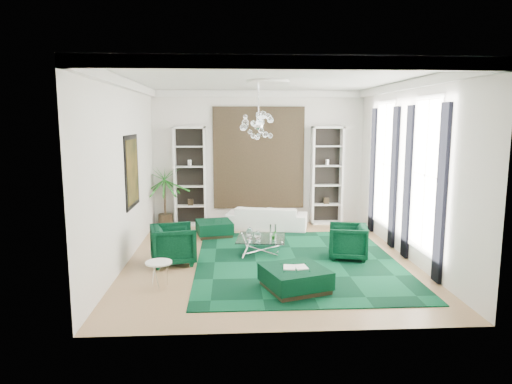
{
  "coord_description": "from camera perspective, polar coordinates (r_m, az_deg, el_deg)",
  "views": [
    {
      "loc": [
        -0.82,
        -9.52,
        2.96
      ],
      "look_at": [
        -0.25,
        0.5,
        1.38
      ],
      "focal_mm": 32.0,
      "sensor_mm": 36.0,
      "label": 1
    }
  ],
  "objects": [
    {
      "name": "shelving_right",
      "position": [
        13.22,
        8.85,
        2.05
      ],
      "size": [
        0.9,
        0.38,
        2.8
      ],
      "primitive_type": null,
      "color": "white",
      "rests_on": "floor"
    },
    {
      "name": "wall_right",
      "position": [
        10.32,
        18.55,
        2.58
      ],
      "size": [
        0.02,
        7.0,
        3.8
      ],
      "primitive_type": "cube",
      "color": "silver",
      "rests_on": "ground"
    },
    {
      "name": "armchair_left",
      "position": [
        9.7,
        -10.29,
        -6.46
      ],
      "size": [
        1.07,
        1.05,
        0.81
      ],
      "primitive_type": "imported",
      "rotation": [
        0.0,
        0.0,
        1.8
      ],
      "color": "black",
      "rests_on": "floor"
    },
    {
      "name": "curtain_near_b",
      "position": [
        10.22,
        18.45,
        1.11
      ],
      "size": [
        0.07,
        0.3,
        3.25
      ],
      "primitive_type": "cube",
      "color": "black",
      "rests_on": "floor"
    },
    {
      "name": "window_far",
      "position": [
        11.71,
        15.76,
        3.41
      ],
      "size": [
        0.03,
        1.1,
        2.9
      ],
      "primitive_type": "cube",
      "color": "white",
      "rests_on": "wall_right"
    },
    {
      "name": "side_table",
      "position": [
        8.47,
        -12.01,
        -10.09
      ],
      "size": [
        0.6,
        0.6,
        0.46
      ],
      "primitive_type": "cylinder",
      "rotation": [
        0.0,
        0.0,
        0.31
      ],
      "color": "white",
      "rests_on": "floor"
    },
    {
      "name": "ceiling",
      "position": [
        9.6,
        1.69,
        14.01
      ],
      "size": [
        6.0,
        7.0,
        0.02
      ],
      "primitive_type": "cube",
      "color": "white",
      "rests_on": "ground"
    },
    {
      "name": "palm",
      "position": [
        12.94,
        -11.36,
        0.44
      ],
      "size": [
        1.81,
        1.81,
        2.18
      ],
      "primitive_type": null,
      "rotation": [
        0.0,
        0.0,
        0.43
      ],
      "color": "#1D6C1E",
      "rests_on": "floor"
    },
    {
      "name": "wall_back",
      "position": [
        13.1,
        0.33,
        4.29
      ],
      "size": [
        6.0,
        0.02,
        3.8
      ],
      "primitive_type": "cube",
      "color": "silver",
      "rests_on": "ground"
    },
    {
      "name": "ceiling_medallion",
      "position": [
        9.89,
        1.54,
        13.63
      ],
      "size": [
        0.9,
        0.9,
        0.05
      ],
      "primitive_type": "cylinder",
      "color": "white",
      "rests_on": "ceiling"
    },
    {
      "name": "shelving_left",
      "position": [
        12.98,
        -8.25,
        1.93
      ],
      "size": [
        0.9,
        0.38,
        2.8
      ],
      "primitive_type": null,
      "color": "white",
      "rests_on": "floor"
    },
    {
      "name": "painting",
      "position": [
        10.41,
        -15.19,
        2.5
      ],
      "size": [
        0.04,
        1.3,
        1.6
      ],
      "primitive_type": "cube",
      "color": "black",
      "rests_on": "wall_left"
    },
    {
      "name": "book",
      "position": [
        8.11,
        4.92,
        -9.32
      ],
      "size": [
        0.43,
        0.29,
        0.03
      ],
      "primitive_type": "cube",
      "color": "white",
      "rests_on": "ottoman_front"
    },
    {
      "name": "armchair_right",
      "position": [
        10.1,
        11.38,
        -6.09
      ],
      "size": [
        0.98,
        0.96,
        0.75
      ],
      "primitive_type": "imported",
      "rotation": [
        0.0,
        0.0,
        -1.8
      ],
      "color": "black",
      "rests_on": "floor"
    },
    {
      "name": "curtain_near_a",
      "position": [
        8.8,
        22.17,
        -0.28
      ],
      "size": [
        0.07,
        0.3,
        3.25
      ],
      "primitive_type": "cube",
      "color": "black",
      "rests_on": "floor"
    },
    {
      "name": "wall_front",
      "position": [
        6.16,
        4.43,
        -0.98
      ],
      "size": [
        6.0,
        0.02,
        3.8
      ],
      "primitive_type": "cube",
      "color": "silver",
      "rests_on": "ground"
    },
    {
      "name": "sofa",
      "position": [
        12.56,
        1.38,
        -3.21
      ],
      "size": [
        2.3,
        1.29,
        0.63
      ],
      "primitive_type": "imported",
      "rotation": [
        0.0,
        0.0,
        2.93
      ],
      "color": "white",
      "rests_on": "floor"
    },
    {
      "name": "crown_molding",
      "position": [
        9.59,
        1.69,
        13.36
      ],
      "size": [
        6.0,
        7.0,
        0.18
      ],
      "primitive_type": null,
      "color": "white",
      "rests_on": "ceiling"
    },
    {
      "name": "floor",
      "position": [
        10.01,
        1.59,
        -8.33
      ],
      "size": [
        6.0,
        7.0,
        0.02
      ],
      "primitive_type": "cube",
      "color": "tan",
      "rests_on": "ground"
    },
    {
      "name": "tapestry",
      "position": [
        13.05,
        0.34,
        4.27
      ],
      "size": [
        2.5,
        0.06,
        2.8
      ],
      "primitive_type": "cube",
      "color": "black",
      "rests_on": "wall_back"
    },
    {
      "name": "wall_left",
      "position": [
        9.83,
        -16.14,
        2.4
      ],
      "size": [
        0.02,
        7.0,
        3.8
      ],
      "primitive_type": "cube",
      "color": "silver",
      "rests_on": "ground"
    },
    {
      "name": "curtain_far_b",
      "position": [
        12.46,
        14.4,
        2.62
      ],
      "size": [
        0.07,
        0.3,
        3.25
      ],
      "primitive_type": "cube",
      "color": "black",
      "rests_on": "floor"
    },
    {
      "name": "ottoman_side",
      "position": [
        11.87,
        -5.24,
        -4.58
      ],
      "size": [
        1.03,
        1.03,
        0.39
      ],
      "primitive_type": "cube",
      "rotation": [
        0.0,
        0.0,
        0.2
      ],
      "color": "black",
      "rests_on": "floor"
    },
    {
      "name": "curtain_far_a",
      "position": [
        11.0,
        16.84,
        1.71
      ],
      "size": [
        0.07,
        0.3,
        3.25
      ],
      "primitive_type": "cube",
      "color": "black",
      "rests_on": "floor"
    },
    {
      "name": "chandelier",
      "position": [
        9.79,
        0.31,
        8.29
      ],
      "size": [
        1.1,
        1.1,
        0.75
      ],
      "primitive_type": null,
      "rotation": [
        0.0,
        0.0,
        0.4
      ],
      "color": "white",
      "rests_on": "ceiling"
    },
    {
      "name": "window_near",
      "position": [
        9.49,
        20.44,
        1.96
      ],
      "size": [
        0.03,
        1.1,
        2.9
      ],
      "primitive_type": "cube",
      "color": "white",
      "rests_on": "wall_right"
    },
    {
      "name": "coffee_table",
      "position": [
        10.32,
        0.64,
        -6.69
      ],
      "size": [
        1.19,
        1.19,
        0.36
      ],
      "primitive_type": null,
      "rotation": [
        0.0,
        0.0,
        -0.13
      ],
      "color": "white",
      "rests_on": "floor"
    },
    {
      "name": "rug",
      "position": [
        9.8,
        5.13,
        -8.62
      ],
      "size": [
        4.2,
        5.0,
        0.02
      ],
      "primitive_type": "cube",
      "color": "black",
      "rests_on": "floor"
    },
    {
      "name": "ottoman_front",
      "position": [
        8.18,
        4.9,
        -10.77
      ],
      "size": [
        1.29,
        1.29,
        0.41
      ],
      "primitive_type": "cube",
      "rotation": [
        0.0,
        0.0,
        0.33
      ],
      "color": "black",
      "rests_on": "floor"
    },
    {
      "name": "table_plant",
      "position": [
        10.05,
        2.25,
        -5.41
      ],
      "size": [
        0.13,
        0.12,
        0.21
      ],
      "primitive_type": "imported",
      "rotation": [
        0.0,
        0.0,
        0.2
      ],
      "color": "#1D6C1E",
      "rests_on": "coffee_table"
    }
  ]
}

